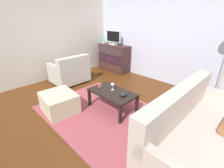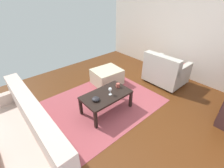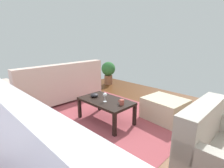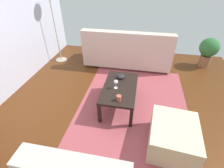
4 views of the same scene
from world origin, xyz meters
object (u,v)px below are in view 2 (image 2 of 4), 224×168
at_px(wine_glass, 110,90).
at_px(ottoman, 107,77).
at_px(mug, 118,85).
at_px(bowl_decorative, 96,99).
at_px(couch_large, 21,143).
at_px(armchair, 165,71).
at_px(coffee_table, 106,96).

height_order(wine_glass, ottoman, wine_glass).
xyz_separation_m(mug, ottoman, (-0.36, -0.79, -0.25)).
height_order(mug, bowl_decorative, mug).
distance_m(mug, ottoman, 0.90).
height_order(bowl_decorative, ottoman, bowl_decorative).
bearing_deg(couch_large, mug, -177.33).
distance_m(bowl_decorative, couch_large, 1.30).
bearing_deg(wine_glass, bowl_decorative, -6.05).
relative_size(wine_glass, couch_large, 0.08).
distance_m(mug, couch_large, 1.92).
distance_m(bowl_decorative, ottoman, 1.32).
xyz_separation_m(bowl_decorative, armchair, (-2.13, 0.12, -0.10)).
xyz_separation_m(armchair, ottoman, (1.16, -0.97, -0.14)).
distance_m(armchair, ottoman, 1.52).
distance_m(wine_glass, mug, 0.32).
bearing_deg(wine_glass, couch_large, -0.28).
xyz_separation_m(bowl_decorative, couch_large, (1.30, 0.03, -0.09)).
height_order(armchair, ottoman, armchair).
xyz_separation_m(bowl_decorative, ottoman, (-0.97, -0.85, -0.24)).
distance_m(coffee_table, bowl_decorative, 0.29).
xyz_separation_m(wine_glass, couch_large, (1.62, -0.01, -0.18)).
relative_size(wine_glass, armchair, 0.17).
xyz_separation_m(mug, couch_large, (1.92, 0.09, -0.10)).
relative_size(mug, bowl_decorative, 0.79).
xyz_separation_m(coffee_table, mug, (-0.34, -0.03, 0.09)).
xyz_separation_m(couch_large, armchair, (-3.43, 0.09, -0.01)).
relative_size(coffee_table, ottoman, 1.38).
xyz_separation_m(coffee_table, wine_glass, (-0.05, 0.06, 0.17)).
bearing_deg(coffee_table, armchair, 175.42).
relative_size(couch_large, armchair, 2.20).
relative_size(wine_glass, bowl_decorative, 1.09).
bearing_deg(armchair, mug, -6.90).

